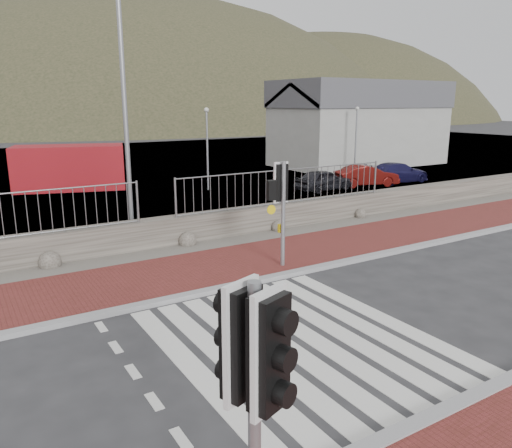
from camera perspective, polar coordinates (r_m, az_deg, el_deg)
ground at (r=9.71m, az=4.62°, el=-13.08°), size 220.00×220.00×0.00m
sidewalk_far at (r=13.30m, az=-6.92°, el=-5.38°), size 40.00×3.00×0.08m
kerb_near at (r=7.82m, az=18.60°, el=-20.64°), size 40.00×0.25×0.12m
kerb_far at (r=12.03m, az=-3.89°, el=-7.37°), size 40.00×0.25×0.12m
zebra_crossing at (r=9.71m, az=4.62°, el=-13.05°), size 4.62×5.60×0.01m
gravel_strip at (r=15.06m, az=-10.12°, el=-3.25°), size 40.00×1.50×0.06m
stone_wall at (r=15.67m, az=-11.27°, el=-1.03°), size 40.00×0.60×0.90m
railing at (r=15.24m, az=-11.31°, el=3.83°), size 18.07×0.07×1.22m
quay at (r=35.51m, az=-23.08°, el=5.58°), size 120.00×40.00×0.50m
harbor_building at (r=36.84m, az=11.77°, el=11.23°), size 12.20×6.20×5.80m
hills_backdrop at (r=99.46m, az=-23.48°, el=-3.43°), size 254.00×90.00×100.00m
traffic_signal_near at (r=4.42m, az=-0.17°, el=-16.55°), size 0.48×0.38×2.96m
traffic_signal_far at (r=13.08m, az=3.01°, el=3.67°), size 0.69×0.28×2.89m
streetlight at (r=15.84m, az=-14.42°, el=14.23°), size 1.71×0.61×8.22m
shipping_container at (r=27.44m, az=-20.50°, el=6.07°), size 5.78×3.67×2.23m
car_a at (r=25.57m, az=7.71°, el=5.00°), size 3.25×1.48×1.08m
car_b at (r=27.40m, az=12.51°, el=5.42°), size 3.58×2.15×1.11m
car_c at (r=29.02m, az=15.85°, el=5.68°), size 3.90×1.67×1.12m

